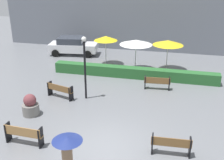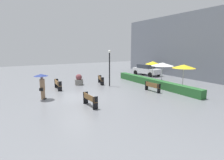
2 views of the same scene
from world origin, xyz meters
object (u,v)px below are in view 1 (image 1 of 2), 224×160
object	(u,v)px
bench_near_left	(23,134)
planter_pot	(30,106)
bench_near_right	(171,144)
pedestrian_with_umbrella	(68,152)
lamp_post	(85,61)
patio_umbrella_yellow	(106,38)
bench_back_row	(157,82)
patio_umbrella_white	(136,42)
patio_umbrella_yellow_far	(168,43)
bench_far_left	(60,90)
parked_car	(73,46)

from	to	relation	value
bench_near_left	planter_pot	distance (m)	2.73
bench_near_right	planter_pot	xyz separation A→B (m)	(-7.35, 1.80, -0.01)
pedestrian_with_umbrella	lamp_post	xyz separation A→B (m)	(-1.67, 6.92, 0.96)
lamp_post	patio_umbrella_yellow	xyz separation A→B (m)	(-0.41, 6.28, -0.16)
bench_back_row	patio_umbrella_white	world-z (taller)	patio_umbrella_white
bench_near_left	patio_umbrella_white	bearing A→B (deg)	72.62
bench_back_row	patio_umbrella_yellow_far	distance (m)	4.05
patio_umbrella_yellow	pedestrian_with_umbrella	bearing A→B (deg)	-81.04
bench_far_left	pedestrian_with_umbrella	bearing A→B (deg)	-64.17
bench_far_left	planter_pot	distance (m)	2.38
pedestrian_with_umbrella	parked_car	size ratio (longest dim) A/B	0.46
pedestrian_with_umbrella	patio_umbrella_yellow_far	world-z (taller)	patio_umbrella_yellow_far
pedestrian_with_umbrella	lamp_post	size ratio (longest dim) A/B	0.54
planter_pot	bench_near_left	bearing A→B (deg)	-67.61
bench_near_right	bench_far_left	size ratio (longest dim) A/B	0.95
parked_car	pedestrian_with_umbrella	bearing A→B (deg)	-69.69
bench_near_left	patio_umbrella_white	size ratio (longest dim) A/B	0.73
bench_back_row	pedestrian_with_umbrella	size ratio (longest dim) A/B	0.82
bench_near_left	parked_car	world-z (taller)	parked_car
planter_pot	patio_umbrella_yellow	bearing A→B (deg)	78.56
bench_back_row	bench_far_left	distance (m)	6.11
lamp_post	patio_umbrella_white	bearing A→B (deg)	68.47
lamp_post	patio_umbrella_yellow	bearing A→B (deg)	93.72
bench_back_row	bench_near_right	world-z (taller)	bench_near_right
lamp_post	bench_back_row	bearing A→B (deg)	30.03
bench_near_right	lamp_post	world-z (taller)	lamp_post
planter_pot	pedestrian_with_umbrella	bearing A→B (deg)	-48.22
pedestrian_with_umbrella	parked_car	xyz separation A→B (m)	(-5.66, 15.28, -0.53)
bench_back_row	lamp_post	size ratio (longest dim) A/B	0.44
bench_far_left	lamp_post	distance (m)	2.38
patio_umbrella_yellow	parked_car	xyz separation A→B (m)	(-3.57, 2.08, -1.34)
bench_near_right	parked_car	size ratio (longest dim) A/B	0.38
bench_far_left	patio_umbrella_yellow_far	xyz separation A→B (m)	(5.90, 6.27, 1.66)
bench_near_right	patio_umbrella_white	size ratio (longest dim) A/B	0.69
bench_back_row	bench_far_left	xyz separation A→B (m)	(-5.53, -2.61, 0.02)
bench_near_left	patio_umbrella_white	world-z (taller)	patio_umbrella_white
parked_car	bench_near_left	bearing A→B (deg)	-78.18
bench_far_left	patio_umbrella_white	distance (m)	6.93
bench_near_right	lamp_post	xyz separation A→B (m)	(-5.15, 4.38, 1.79)
parked_car	patio_umbrella_white	bearing A→B (deg)	-26.40
planter_pot	patio_umbrella_white	distance (m)	9.18
planter_pot	bench_back_row	bearing A→B (deg)	38.26
lamp_post	parked_car	bearing A→B (deg)	115.46
planter_pot	parked_car	world-z (taller)	parked_car
patio_umbrella_white	bench_back_row	bearing A→B (deg)	-58.04
pedestrian_with_umbrella	patio_umbrella_yellow_far	size ratio (longest dim) A/B	0.86
bench_near_left	bench_back_row	bearing A→B (deg)	55.16
planter_pot	lamp_post	bearing A→B (deg)	49.51
bench_near_left	patio_umbrella_yellow	xyz separation A→B (m)	(0.75, 11.39, 1.62)
bench_near_right	parked_car	world-z (taller)	parked_car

